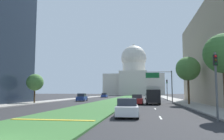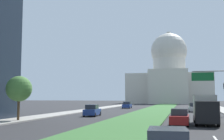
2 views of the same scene
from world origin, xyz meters
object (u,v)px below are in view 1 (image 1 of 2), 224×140
at_px(traffic_light_near_right, 216,77).
at_px(overhead_guide_sign, 162,80).
at_px(traffic_light_far_right, 167,87).
at_px(sedan_distant, 82,98).
at_px(street_tree_right_near, 224,54).
at_px(street_tree_left_mid, 35,82).
at_px(street_tree_right_mid, 188,69).
at_px(sedan_very_far, 104,95).
at_px(sedan_lead_stopped, 127,108).
at_px(box_truck_delivery, 153,95).
at_px(sedan_midblock, 137,100).
at_px(sedan_far_horizon, 148,96).
at_px(capitol_building, 134,76).

bearing_deg(traffic_light_near_right, overhead_guide_sign, 93.56).
xyz_separation_m(traffic_light_far_right, sedan_distant, (-19.91, -4.29, -2.48)).
distance_m(traffic_light_near_right, street_tree_right_near, 3.49).
xyz_separation_m(traffic_light_near_right, street_tree_left_mid, (-25.90, 21.40, 0.65)).
relative_size(street_tree_right_mid, sedan_distant, 1.86).
height_order(overhead_guide_sign, street_tree_right_near, street_tree_right_near).
bearing_deg(sedan_very_far, street_tree_left_mid, -97.63).
bearing_deg(sedan_lead_stopped, overhead_guide_sign, 79.04).
bearing_deg(box_truck_delivery, traffic_light_near_right, -80.21).
bearing_deg(street_tree_left_mid, street_tree_right_near, -34.86).
bearing_deg(traffic_light_near_right, street_tree_left_mid, 140.44).
xyz_separation_m(sedan_midblock, sedan_distant, (-13.30, 11.57, 0.02)).
distance_m(sedan_distant, sedan_far_horizon, 22.67).
xyz_separation_m(overhead_guide_sign, sedan_lead_stopped, (-5.10, -26.32, -3.87)).
bearing_deg(capitol_building, street_tree_left_mid, -97.96).
height_order(street_tree_right_mid, sedan_far_horizon, street_tree_right_mid).
xyz_separation_m(street_tree_right_near, sedan_lead_stopped, (-8.32, -0.05, -4.68)).
height_order(overhead_guide_sign, sedan_distant, overhead_guide_sign).
distance_m(capitol_building, box_truck_delivery, 98.72).
bearing_deg(overhead_guide_sign, sedan_lead_stopped, -100.96).
distance_m(street_tree_right_near, street_tree_left_mid, 33.35).
distance_m(capitol_building, sedan_very_far, 59.02).
xyz_separation_m(street_tree_right_mid, sedan_distant, (-21.87, 11.47, -5.24)).
bearing_deg(street_tree_right_near, overhead_guide_sign, 96.99).
xyz_separation_m(sedan_very_far, box_truck_delivery, (16.42, -40.46, 0.88)).
distance_m(traffic_light_far_right, sedan_very_far, 33.44).
relative_size(sedan_midblock, sedan_very_far, 0.92).
xyz_separation_m(street_tree_right_mid, sedan_lead_stopped, (-8.84, -18.60, -5.31)).
xyz_separation_m(overhead_guide_sign, sedan_very_far, (-18.54, 34.47, -3.84)).
distance_m(traffic_light_near_right, overhead_guide_sign, 28.71).
bearing_deg(traffic_light_near_right, sedan_lead_stopped, 161.48).
bearing_deg(traffic_light_far_right, sedan_midblock, -112.63).
distance_m(street_tree_right_mid, sedan_very_far, 48.01).
bearing_deg(sedan_very_far, street_tree_right_near, -70.29).
relative_size(capitol_building, sedan_very_far, 7.77).
height_order(street_tree_right_mid, sedan_lead_stopped, street_tree_right_mid).
bearing_deg(overhead_guide_sign, capitol_building, 96.38).
xyz_separation_m(street_tree_right_near, street_tree_left_mid, (-27.34, 19.04, -1.49)).
relative_size(capitol_building, sedan_far_horizon, 8.51).
xyz_separation_m(traffic_light_far_right, street_tree_right_near, (1.44, -34.30, 2.14)).
xyz_separation_m(street_tree_right_mid, sedan_very_far, (-22.29, 42.19, -5.28)).
bearing_deg(sedan_very_far, traffic_light_near_right, -72.15).
xyz_separation_m(street_tree_left_mid, sedan_midblock, (19.30, -0.60, -3.15)).
distance_m(sedan_lead_stopped, sedan_midblock, 18.50).
height_order(overhead_guide_sign, sedan_midblock, overhead_guide_sign).
relative_size(sedan_midblock, sedan_far_horizon, 1.01).
bearing_deg(box_truck_delivery, street_tree_left_mid, -176.79).
bearing_deg(box_truck_delivery, street_tree_right_near, -75.24).
relative_size(traffic_light_near_right, street_tree_left_mid, 0.93).
relative_size(street_tree_left_mid, sedan_distant, 1.27).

